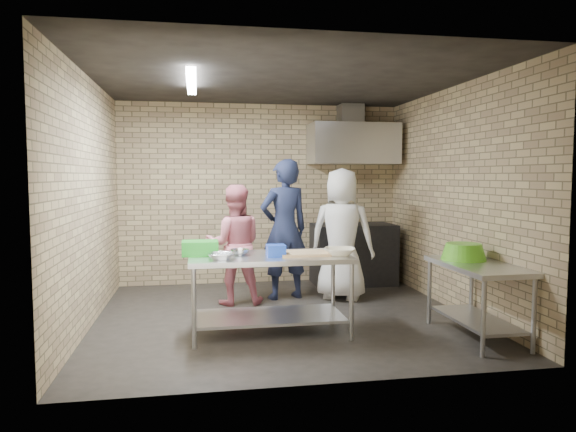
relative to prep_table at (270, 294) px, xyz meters
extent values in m
plane|color=black|center=(0.23, 0.62, -0.41)|extent=(4.20, 4.20, 0.00)
plane|color=black|center=(0.23, 0.62, 2.29)|extent=(4.20, 4.20, 0.00)
cube|color=tan|center=(0.23, 2.62, 0.94)|extent=(4.20, 0.06, 2.70)
cube|color=tan|center=(0.23, -1.38, 0.94)|extent=(4.20, 0.06, 2.70)
cube|color=tan|center=(-1.87, 0.62, 0.94)|extent=(0.06, 4.00, 2.70)
cube|color=tan|center=(2.33, 0.62, 0.94)|extent=(0.06, 4.00, 2.70)
cube|color=silver|center=(0.00, 0.00, 0.00)|extent=(1.63, 0.82, 0.82)
cube|color=silver|center=(2.03, -0.48, -0.03)|extent=(0.60, 1.20, 0.75)
cube|color=black|center=(1.58, 2.27, 0.04)|extent=(1.20, 0.70, 0.90)
cube|color=silver|center=(1.58, 2.32, 1.69)|extent=(1.30, 0.60, 0.60)
cube|color=#A5A8AD|center=(1.58, 2.47, 2.14)|extent=(0.35, 0.30, 0.30)
cube|color=#3F2B19|center=(1.88, 2.51, 1.51)|extent=(0.80, 0.20, 0.04)
cube|color=white|center=(-0.77, 0.62, 2.23)|extent=(0.10, 1.25, 0.08)
cube|color=green|center=(-0.70, 0.12, 0.48)|extent=(0.36, 0.27, 0.15)
cube|color=blue|center=(0.05, -0.10, 0.47)|extent=(0.18, 0.18, 0.12)
cube|color=tan|center=(0.35, -0.02, 0.42)|extent=(0.50, 0.38, 0.03)
imported|color=silver|center=(-0.50, -0.20, 0.44)|extent=(0.31, 0.31, 0.06)
imported|color=#BBBDC2|center=(-0.30, 0.05, 0.44)|extent=(0.23, 0.23, 0.06)
imported|color=beige|center=(0.70, -0.15, 0.45)|extent=(0.38, 0.38, 0.08)
cylinder|color=green|center=(2.03, 2.51, 1.61)|extent=(0.06, 0.06, 0.15)
imported|color=#141B34|center=(0.40, 1.51, 0.51)|extent=(0.76, 0.60, 1.84)
imported|color=#D47081|center=(-0.27, 1.32, 0.35)|extent=(0.75, 0.59, 1.51)
imported|color=white|center=(1.14, 1.35, 0.45)|extent=(1.00, 0.86, 1.72)
camera|label=1|loc=(-0.72, -5.22, 1.21)|focal=32.47mm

